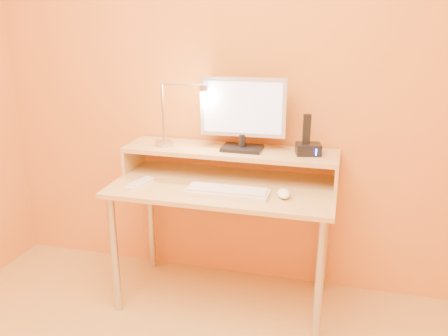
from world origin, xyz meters
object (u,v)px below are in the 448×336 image
(phone_dock, at_px, (308,149))
(mouse, at_px, (284,193))
(keyboard, at_px, (227,192))
(monitor_panel, at_px, (243,107))
(lamp_base, at_px, (164,143))
(remote_control, at_px, (140,183))

(phone_dock, bearing_deg, mouse, -123.77)
(keyboard, bearing_deg, monitor_panel, 87.03)
(monitor_panel, height_order, lamp_base, monitor_panel)
(mouse, bearing_deg, lamp_base, 151.24)
(monitor_panel, bearing_deg, lamp_base, -177.56)
(phone_dock, relative_size, keyboard, 0.31)
(lamp_base, relative_size, remote_control, 0.51)
(phone_dock, xyz_separation_m, keyboard, (-0.38, -0.28, -0.18))
(monitor_panel, bearing_deg, phone_dock, -4.20)
(phone_dock, bearing_deg, lamp_base, 168.91)
(lamp_base, bearing_deg, mouse, -16.60)
(monitor_panel, relative_size, keyboard, 1.11)
(lamp_base, xyz_separation_m, remote_control, (-0.05, -0.24, -0.16))
(phone_dock, relative_size, mouse, 1.11)
(keyboard, relative_size, mouse, 3.64)
(monitor_panel, height_order, remote_control, monitor_panel)
(lamp_base, bearing_deg, remote_control, -102.83)
(mouse, height_order, remote_control, mouse)
(monitor_panel, xyz_separation_m, mouse, (0.27, -0.26, -0.38))
(lamp_base, distance_m, remote_control, 0.30)
(keyboard, distance_m, remote_control, 0.49)
(lamp_base, xyz_separation_m, mouse, (0.72, -0.22, -0.15))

